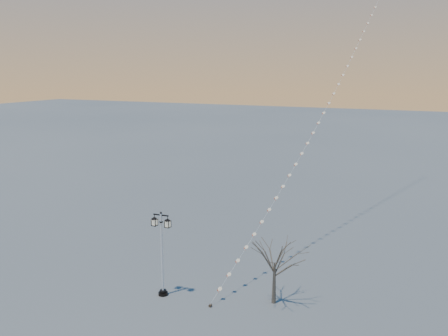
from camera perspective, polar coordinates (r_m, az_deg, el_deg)
The scene contains 4 objects.
ground at distance 30.10m, azimuth -5.55°, elevation -15.58°, with size 300.00×300.00×0.00m, color #5E605F.
street_lamp at distance 29.63m, azimuth -7.48°, elevation -9.72°, with size 1.37×0.60×5.41m.
bare_tree at distance 28.65m, azimuth 6.12°, elevation -10.66°, with size 2.52×2.52×4.18m.
kite_train at distance 41.70m, azimuth 12.89°, elevation 10.39°, with size 6.54×35.91×26.24m.
Camera 1 is at (13.49, -23.08, 13.82)m, focal length 37.99 mm.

